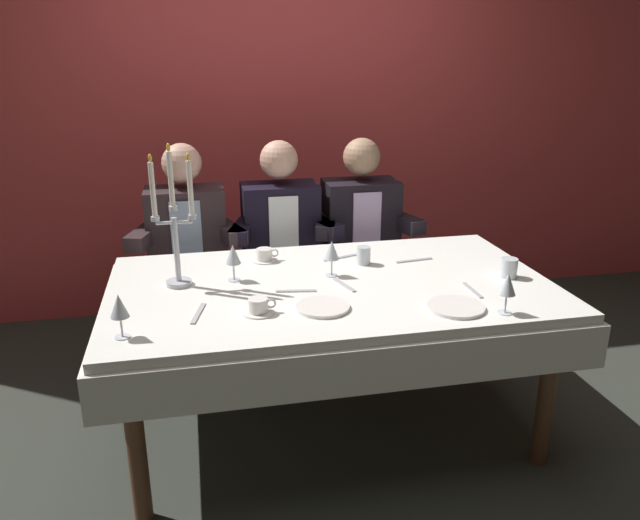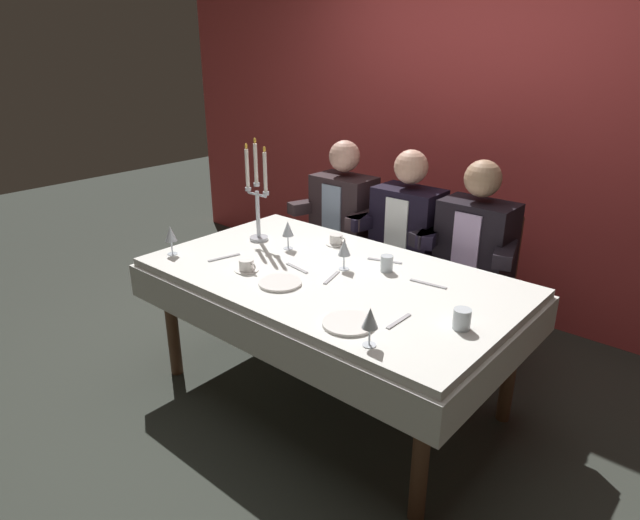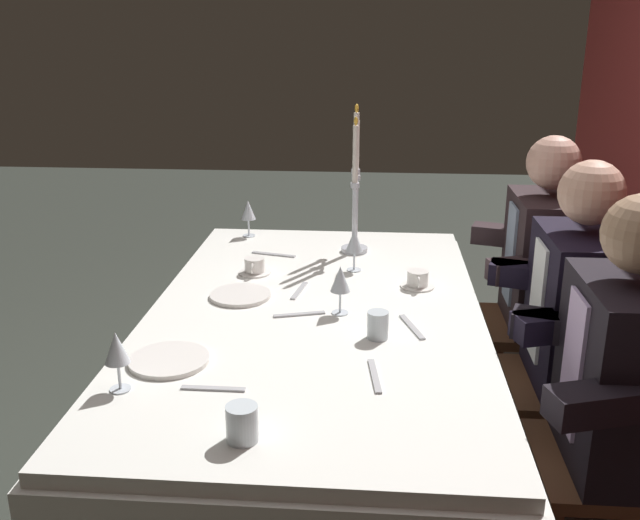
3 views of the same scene
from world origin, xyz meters
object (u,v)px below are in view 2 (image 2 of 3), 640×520
at_px(dining_table, 330,294).
at_px(coffee_cup_0, 247,266).
at_px(seated_diner_1, 408,229).
at_px(water_tumbler_0, 462,319).
at_px(coffee_cup_1, 336,240).
at_px(candelabra, 257,199).
at_px(seated_diner_2, 476,245).
at_px(dinner_plate_0, 280,283).
at_px(wine_glass_3, 370,319).
at_px(wine_glass_0, 344,249).
at_px(water_tumbler_1, 387,263).
at_px(dinner_plate_1, 349,323).
at_px(wine_glass_1, 171,234).
at_px(seated_diner_0, 344,213).
at_px(wine_glass_2, 288,229).

relative_size(dining_table, coffee_cup_0, 14.70).
bearing_deg(seated_diner_1, water_tumbler_0, -48.11).
bearing_deg(coffee_cup_1, candelabra, -148.90).
bearing_deg(seated_diner_2, candelabra, -142.90).
distance_m(dinner_plate_0, wine_glass_3, 0.71).
xyz_separation_m(dinner_plate_0, wine_glass_0, (0.12, 0.35, 0.11)).
relative_size(water_tumbler_1, coffee_cup_0, 0.65).
bearing_deg(wine_glass_3, candelabra, 155.18).
relative_size(wine_glass_3, water_tumbler_1, 1.92).
bearing_deg(dinner_plate_1, wine_glass_1, 179.72).
height_order(wine_glass_0, seated_diner_0, seated_diner_0).
xyz_separation_m(wine_glass_0, coffee_cup_1, (-0.27, 0.27, -0.09)).
xyz_separation_m(dining_table, water_tumbler_0, (0.79, -0.10, 0.16)).
relative_size(wine_glass_1, seated_diner_2, 0.13).
height_order(wine_glass_2, wine_glass_3, same).
distance_m(water_tumbler_0, seated_diner_2, 1.07).
height_order(wine_glass_0, water_tumbler_0, wine_glass_0).
xyz_separation_m(water_tumbler_1, seated_diner_2, (0.17, 0.68, -0.05)).
bearing_deg(coffee_cup_0, candelabra, 129.13).
bearing_deg(dinner_plate_1, wine_glass_3, -26.30).
distance_m(wine_glass_2, wine_glass_3, 1.15).
distance_m(candelabra, wine_glass_1, 0.54).
xyz_separation_m(water_tumbler_1, seated_diner_1, (-0.30, 0.68, -0.05)).
xyz_separation_m(dinner_plate_1, wine_glass_0, (-0.39, 0.46, 0.11)).
distance_m(dining_table, wine_glass_0, 0.25).
height_order(wine_glass_0, wine_glass_1, same).
bearing_deg(seated_diner_2, dining_table, -112.98).
distance_m(candelabra, water_tumbler_0, 1.47).
height_order(wine_glass_0, coffee_cup_0, wine_glass_0).
relative_size(dinner_plate_0, wine_glass_1, 1.30).
bearing_deg(coffee_cup_0, water_tumbler_0, 8.20).
height_order(wine_glass_2, water_tumbler_1, wine_glass_2).
xyz_separation_m(wine_glass_0, wine_glass_3, (0.56, -0.54, 0.00)).
bearing_deg(water_tumbler_1, dinner_plate_1, -70.30).
distance_m(wine_glass_2, seated_diner_0, 0.80).
bearing_deg(coffee_cup_1, dining_table, -54.96).
xyz_separation_m(wine_glass_1, wine_glass_3, (1.42, -0.09, -0.00)).
bearing_deg(dining_table, seated_diner_0, 124.63).
height_order(dining_table, seated_diner_2, seated_diner_2).
bearing_deg(wine_glass_1, wine_glass_0, 27.84).
bearing_deg(dining_table, dinner_plate_0, -109.86).
bearing_deg(water_tumbler_1, dinner_plate_0, -122.25).
relative_size(candelabra, wine_glass_2, 3.71).
bearing_deg(water_tumbler_1, wine_glass_0, -146.01).
distance_m(dinner_plate_0, wine_glass_0, 0.39).
distance_m(seated_diner_0, seated_diner_1, 0.52).
bearing_deg(dinner_plate_1, coffee_cup_0, 171.38).
xyz_separation_m(water_tumbler_0, water_tumbler_1, (-0.58, 0.31, -0.00)).
bearing_deg(water_tumbler_1, candelabra, -173.38).
height_order(wine_glass_2, seated_diner_0, seated_diner_0).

